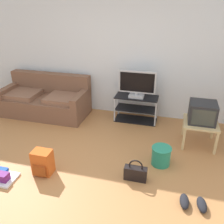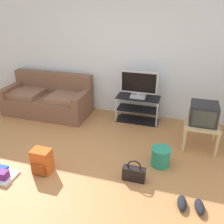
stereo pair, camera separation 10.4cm
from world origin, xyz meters
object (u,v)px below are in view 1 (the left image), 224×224
Objects in this scene: couch at (46,100)px; handbag at (135,173)px; tv_stand at (136,109)px; cleaning_bucket at (161,155)px; flat_tv at (137,84)px; side_table at (200,125)px; backpack at (43,162)px; sneakers_pair at (193,203)px; floor_tray at (0,176)px; crt_tv at (202,112)px.

couch is 5.51× the size of handbag.
tv_stand is 2.84× the size of cleaning_bucket.
cleaning_bucket is at bearing -65.23° from tv_stand.
flat_tv is 1.29× the size of side_table.
handbag is at bearing -5.78° from backpack.
handbag reaches higher than sneakers_pair.
floor_tray is at bearing -166.20° from backpack.
handbag is at bearing -80.19° from tv_stand.
couch is 2.50× the size of flat_tv.
side_table is 3.22m from floor_tray.
flat_tv is (0.00, -0.02, 0.52)m from tv_stand.
tv_stand is 1.51× the size of side_table.
side_table is 2.61m from backpack.
crt_tv is at bearing 31.72° from floor_tray.
flat_tv is 1.62× the size of floor_tray.
crt_tv reaches higher than backpack.
flat_tv is 1.34m from crt_tv.
cleaning_bucket is (1.63, 0.65, -0.02)m from backpack.
crt_tv reaches higher than handbag.
flat_tv is 2.20× the size of handbag.
side_table is 0.23m from crt_tv.
couch is at bearing 171.95° from crt_tv.
side_table is at bearing 31.48° from floor_tray.
crt_tv is at bearing 85.52° from sneakers_pair.
backpack is (-2.20, -1.40, -0.42)m from crt_tv.
backpack is 1.07× the size of sneakers_pair.
handbag is at bearing -126.74° from side_table.
flat_tv is 1.68× the size of crt_tv.
crt_tv is 1.26× the size of sneakers_pair.
cleaning_bucket is at bearing 121.42° from sneakers_pair.
tv_stand is 1.35m from side_table.
tv_stand is at bearing 90.00° from flat_tv.
cleaning_bucket is at bearing -127.23° from crt_tv.
tv_stand is 1.97× the size of crt_tv.
tv_stand is 2.48× the size of sneakers_pair.
side_table is 1.64× the size of sneakers_pair.
tv_stand is at bearing 4.47° from couch.
cleaning_bucket is at bearing 55.14° from handbag.
crt_tv reaches higher than side_table.
side_table is at bearing 52.17° from cleaning_bucket.
couch is 3.19m from crt_tv.
sneakers_pair is (2.08, -0.10, -0.14)m from backpack.
floor_tray is (0.41, -2.13, -0.26)m from couch.
tv_stand is at bearing 152.94° from side_table.
side_table is at bearing -90.00° from crt_tv.
tv_stand is 2.24m from backpack.
side_table reaches higher than handbag.
couch is at bearing 154.95° from cleaning_bucket.
side_table is at bearing 85.47° from sneakers_pair.
floor_tray is (-2.73, -1.67, -0.33)m from side_table.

